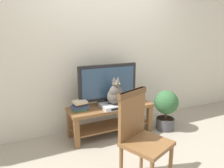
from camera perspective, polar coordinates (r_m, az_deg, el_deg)
name	(u,v)px	position (r m, az deg, el deg)	size (l,w,h in m)	color
ground_plane	(130,149)	(3.09, 4.87, -16.64)	(12.00, 12.00, 0.00)	gray
back_wall	(102,41)	(3.53, -2.73, 11.10)	(7.00, 0.12, 2.80)	beige
tv_stand	(111,114)	(3.35, -0.37, -7.87)	(1.29, 0.46, 0.47)	brown
tv	(108,83)	(3.28, -1.02, 0.16)	(0.93, 0.20, 0.62)	black
media_box	(115,105)	(3.22, 0.74, -5.64)	(0.42, 0.30, 0.06)	#BCBCC1
cat	(115,94)	(3.15, 0.88, -2.63)	(0.24, 0.31, 0.42)	#514C47
wooden_chair	(140,132)	(2.27, 7.34, -12.44)	(0.55, 0.55, 0.99)	brown
book_stack	(80,105)	(3.13, -8.43, -5.59)	(0.24, 0.19, 0.14)	#38664C
potted_plant	(166,107)	(3.60, 13.99, -5.97)	(0.38, 0.38, 0.65)	#47474C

